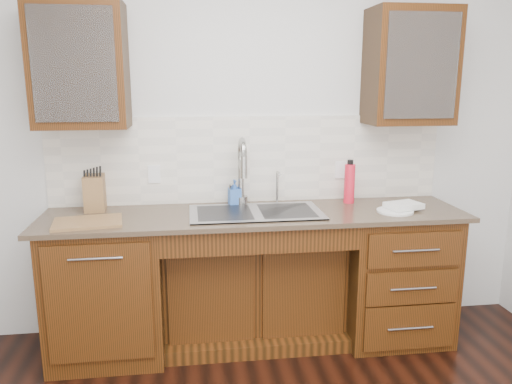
{
  "coord_description": "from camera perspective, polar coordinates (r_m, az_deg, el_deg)",
  "views": [
    {
      "loc": [
        -0.41,
        -1.64,
        1.73
      ],
      "look_at": [
        0.0,
        1.4,
        1.05
      ],
      "focal_mm": 35.0,
      "sensor_mm": 36.0,
      "label": 1
    }
  ],
  "objects": [
    {
      "name": "wall_back",
      "position": [
        3.49,
        -0.88,
        6.24
      ],
      "size": [
        4.0,
        0.1,
        2.7
      ],
      "primitive_type": "cube",
      "color": "silver",
      "rests_on": "ground"
    },
    {
      "name": "base_cabinet_left",
      "position": [
        3.38,
        -16.53,
        -10.46
      ],
      "size": [
        0.7,
        0.62,
        0.88
      ],
      "primitive_type": "cube",
      "color": "#593014",
      "rests_on": "ground"
    },
    {
      "name": "base_cabinet_center",
      "position": [
        3.48,
        -0.29,
        -10.84
      ],
      "size": [
        1.2,
        0.44,
        0.7
      ],
      "primitive_type": "cube",
      "color": "#593014",
      "rests_on": "ground"
    },
    {
      "name": "base_cabinet_right",
      "position": [
        3.61,
        15.23,
        -8.92
      ],
      "size": [
        0.7,
        0.62,
        0.88
      ],
      "primitive_type": "cube",
      "color": "#593014",
      "rests_on": "ground"
    },
    {
      "name": "countertop",
      "position": [
        3.2,
        -0.06,
        -2.61
      ],
      "size": [
        2.7,
        0.65,
        0.03
      ],
      "primitive_type": "cube",
      "color": "#84705B",
      "rests_on": "base_cabinet_left"
    },
    {
      "name": "backsplash",
      "position": [
        3.45,
        -0.75,
        3.73
      ],
      "size": [
        2.7,
        0.02,
        0.59
      ],
      "primitive_type": "cube",
      "color": "beige",
      "rests_on": "wall_back"
    },
    {
      "name": "sink",
      "position": [
        3.21,
        -0.02,
        -3.89
      ],
      "size": [
        0.84,
        0.46,
        0.19
      ],
      "primitive_type": "cube",
      "color": "#9E9EA5",
      "rests_on": "countertop"
    },
    {
      "name": "faucet",
      "position": [
        3.36,
        -1.73,
        1.85
      ],
      "size": [
        0.04,
        0.04,
        0.4
      ],
      "primitive_type": "cylinder",
      "color": "#999993",
      "rests_on": "countertop"
    },
    {
      "name": "filter_tap",
      "position": [
        3.42,
        2.43,
        0.66
      ],
      "size": [
        0.02,
        0.02,
        0.24
      ],
      "primitive_type": "cylinder",
      "color": "#999993",
      "rests_on": "countertop"
    },
    {
      "name": "upper_cabinet_left",
      "position": [
        3.29,
        -19.46,
        13.46
      ],
      "size": [
        0.55,
        0.34,
        0.75
      ],
      "primitive_type": "cube",
      "color": "#593014",
      "rests_on": "wall_back"
    },
    {
      "name": "upper_cabinet_right",
      "position": [
        3.54,
        17.19,
        13.5
      ],
      "size": [
        0.55,
        0.34,
        0.75
      ],
      "primitive_type": "cube",
      "color": "#593014",
      "rests_on": "wall_back"
    },
    {
      "name": "outlet_left",
      "position": [
        3.43,
        -11.57,
        2.0
      ],
      "size": [
        0.08,
        0.01,
        0.12
      ],
      "primitive_type": "cube",
      "color": "white",
      "rests_on": "backsplash"
    },
    {
      "name": "outlet_right",
      "position": [
        3.58,
        9.66,
        2.52
      ],
      "size": [
        0.08,
        0.01,
        0.12
      ],
      "primitive_type": "cube",
      "color": "white",
      "rests_on": "backsplash"
    },
    {
      "name": "soap_bottle",
      "position": [
        3.37,
        -2.46,
        -0.07
      ],
      "size": [
        0.09,
        0.09,
        0.17
      ],
      "primitive_type": "imported",
      "rotation": [
        0.0,
        0.0,
        0.14
      ],
      "color": "#3769C2",
      "rests_on": "countertop"
    },
    {
      "name": "water_bottle",
      "position": [
        3.49,
        10.63,
        0.95
      ],
      "size": [
        0.07,
        0.07,
        0.27
      ],
      "primitive_type": "cylinder",
      "rotation": [
        0.0,
        0.0,
        0.01
      ],
      "color": "red",
      "rests_on": "countertop"
    },
    {
      "name": "plate",
      "position": [
        3.33,
        15.6,
        -2.11
      ],
      "size": [
        0.3,
        0.3,
        0.01
      ],
      "primitive_type": "cylinder",
      "rotation": [
        0.0,
        0.0,
        -0.33
      ],
      "color": "white",
      "rests_on": "countertop"
    },
    {
      "name": "dish_towel",
      "position": [
        3.39,
        16.51,
        -1.48
      ],
      "size": [
        0.25,
        0.21,
        0.03
      ],
      "primitive_type": "cube",
      "rotation": [
        0.0,
        0.0,
        0.28
      ],
      "color": "beige",
      "rests_on": "plate"
    },
    {
      "name": "knife_block",
      "position": [
        3.41,
        -17.94,
        -0.05
      ],
      "size": [
        0.14,
        0.21,
        0.23
      ],
      "primitive_type": "cube",
      "rotation": [
        0.0,
        0.0,
        0.07
      ],
      "color": "#965C23",
      "rests_on": "countertop"
    },
    {
      "name": "cutting_board",
      "position": [
        3.11,
        -18.68,
        -3.29
      ],
      "size": [
        0.43,
        0.33,
        0.02
      ],
      "primitive_type": "cube",
      "rotation": [
        0.0,
        0.0,
        0.14
      ],
      "color": "olive",
      "rests_on": "countertop"
    },
    {
      "name": "cup_left_a",
      "position": [
        3.3,
        -20.49,
        12.45
      ],
      "size": [
        0.14,
        0.14,
        0.09
      ],
      "primitive_type": "imported",
      "rotation": [
        0.0,
        0.0,
        0.26
      ],
      "color": "white",
      "rests_on": "upper_cabinet_left"
    },
    {
      "name": "cup_left_b",
      "position": [
        3.26,
        -16.64,
        12.68
      ],
      "size": [
        0.12,
        0.12,
        0.09
      ],
      "primitive_type": "imported",
      "rotation": [
        0.0,
        0.0,
        -0.35
      ],
      "color": "white",
      "rests_on": "upper_cabinet_left"
    },
    {
      "name": "cup_right_a",
      "position": [
        3.51,
        16.09,
        12.8
      ],
      "size": [
        0.15,
        0.15,
        0.11
      ],
      "primitive_type": "imported",
      "rotation": [
        0.0,
        0.0,
        -0.1
      ],
      "color": "white",
      "rests_on": "upper_cabinet_right"
    },
    {
      "name": "cup_right_b",
      "position": [
        3.59,
        18.9,
        12.43
      ],
      "size": [
        0.1,
        0.1,
        0.08
      ],
      "primitive_type": "imported",
      "rotation": [
        0.0,
        0.0,
        0.1
      ],
      "color": "silver",
      "rests_on": "upper_cabinet_right"
    }
  ]
}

